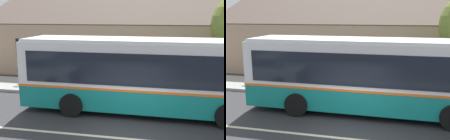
% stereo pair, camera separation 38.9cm
% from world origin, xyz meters
% --- Properties ---
extents(ground_plane, '(300.00, 300.00, 0.00)m').
position_xyz_m(ground_plane, '(0.00, 0.00, 0.00)').
color(ground_plane, '#2D2D30').
extents(sidewalk_far, '(60.00, 3.00, 0.15)m').
position_xyz_m(sidewalk_far, '(0.00, 6.00, 0.07)').
color(sidewalk_far, '#9E9E99').
rests_on(sidewalk_far, ground).
extents(lane_divider_stripe, '(60.00, 0.16, 0.01)m').
position_xyz_m(lane_divider_stripe, '(0.00, 0.00, 0.00)').
color(lane_divider_stripe, beige).
rests_on(lane_divider_stripe, ground).
extents(community_building, '(22.18, 10.92, 6.79)m').
position_xyz_m(community_building, '(-0.98, 14.04, 1.90)').
color(community_building, tan).
rests_on(community_building, ground).
extents(transit_bus, '(10.76, 2.87, 3.23)m').
position_xyz_m(transit_bus, '(0.35, 2.90, 1.73)').
color(transit_bus, '#147F7A').
rests_on(transit_bus, ground).
extents(bench_by_building, '(1.77, 0.51, 0.94)m').
position_xyz_m(bench_by_building, '(-6.56, 5.99, 0.57)').
color(bench_by_building, brown).
rests_on(bench_by_building, sidewalk_far).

